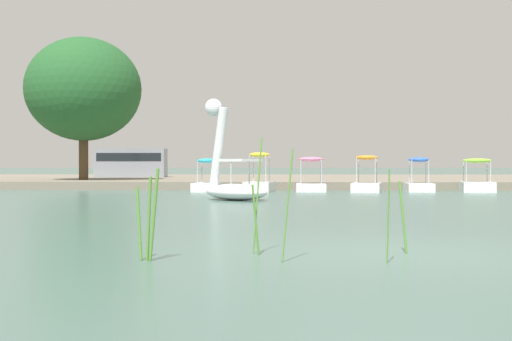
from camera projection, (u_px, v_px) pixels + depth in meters
The scene contains 12 objects.
ground_plane at pixel (386, 252), 8.91m from camera, with size 517.38×517.38×0.00m, color #47665B.
shore_bank_far at pixel (304, 180), 43.20m from camera, with size 139.92×25.05×0.36m, color slate.
swan_boat at pixel (232, 176), 22.20m from camera, with size 2.61×2.49×3.24m.
pedal_boat_lime at pixel (477, 181), 29.00m from camera, with size 1.53×2.20×1.38m.
pedal_boat_blue at pixel (419, 182), 29.11m from camera, with size 1.13×1.81×1.42m.
pedal_boat_orange at pixel (367, 181), 28.86m from camera, with size 1.51×2.34×1.50m.
pedal_boat_pink at pixel (311, 181), 29.29m from camera, with size 1.26×1.95×1.44m.
pedal_boat_yellow at pixel (259, 181), 29.24m from camera, with size 1.34×2.01×1.63m.
pedal_boat_cyan at pixel (207, 182), 29.33m from camera, with size 1.14×1.99×1.38m.
tree_broadleaf_right at pixel (83, 89), 35.26m from camera, with size 5.81×6.02×7.11m.
parked_van at pixel (131, 162), 43.67m from camera, with size 4.33×1.92×1.76m.
reed_clump_foreground at pixel (230, 215), 8.32m from camera, with size 3.27×1.00×1.45m.
Camera 1 is at (-1.31, -8.96, 1.10)m, focal length 49.65 mm.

